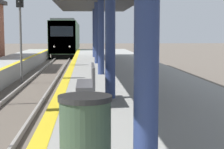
{
  "coord_description": "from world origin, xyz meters",
  "views": [
    {
      "loc": [
        2.39,
        -1.34,
        2.62
      ],
      "look_at": [
        4.0,
        21.62,
        0.1
      ],
      "focal_mm": 60.0,
      "sensor_mm": 36.0,
      "label": 1
    }
  ],
  "objects_px": {
    "trash_bin": "(85,139)",
    "signal_far": "(20,19)",
    "train": "(67,37)",
    "bench": "(88,83)"
  },
  "relations": [
    {
      "from": "train",
      "to": "signal_far",
      "type": "bearing_deg",
      "value": -91.95
    },
    {
      "from": "train",
      "to": "signal_far",
      "type": "relative_size",
      "value": 4.59
    },
    {
      "from": "train",
      "to": "signal_far",
      "type": "distance_m",
      "value": 29.18
    },
    {
      "from": "train",
      "to": "bench",
      "type": "relative_size",
      "value": 13.02
    },
    {
      "from": "trash_bin",
      "to": "bench",
      "type": "bearing_deg",
      "value": 89.24
    },
    {
      "from": "bench",
      "to": "signal_far",
      "type": "bearing_deg",
      "value": 107.78
    },
    {
      "from": "signal_far",
      "to": "trash_bin",
      "type": "height_order",
      "value": "signal_far"
    },
    {
      "from": "train",
      "to": "trash_bin",
      "type": "bearing_deg",
      "value": -86.97
    },
    {
      "from": "trash_bin",
      "to": "signal_far",
      "type": "bearing_deg",
      "value": 102.08
    },
    {
      "from": "trash_bin",
      "to": "bench",
      "type": "height_order",
      "value": "trash_bin"
    }
  ]
}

